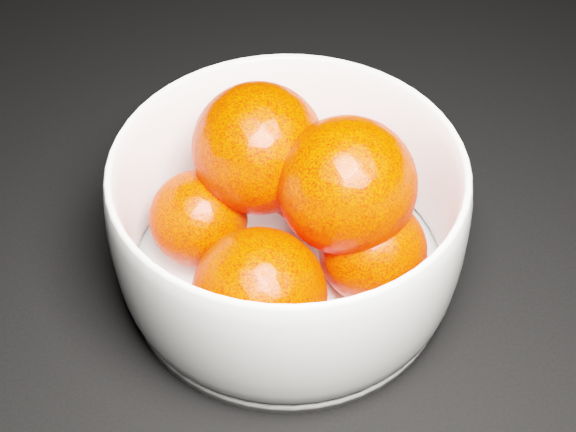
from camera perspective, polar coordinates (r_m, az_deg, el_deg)
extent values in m
cube|color=black|center=(0.75, 16.24, 12.88)|extent=(3.00, 3.00, 0.00)
cylinder|color=white|center=(0.51, 0.00, -3.91)|extent=(0.20, 0.20, 0.01)
sphere|color=#EB1B00|center=(0.51, 1.41, 3.06)|extent=(0.06, 0.06, 0.06)
sphere|color=#EB1B00|center=(0.49, -6.37, -0.18)|extent=(0.06, 0.06, 0.06)
sphere|color=#EB1B00|center=(0.45, -2.05, -5.61)|extent=(0.08, 0.08, 0.08)
sphere|color=#EB1B00|center=(0.47, 6.04, -2.46)|extent=(0.06, 0.06, 0.06)
sphere|color=#EB1B00|center=(0.47, -2.10, 4.83)|extent=(0.08, 0.08, 0.08)
sphere|color=#EB1B00|center=(0.45, 4.21, 2.17)|extent=(0.08, 0.08, 0.08)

